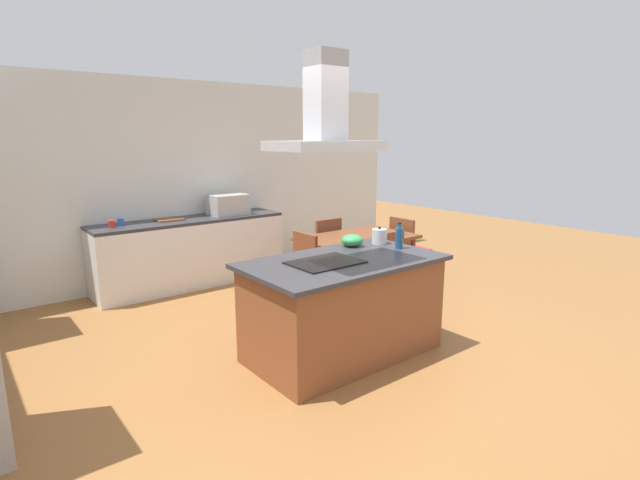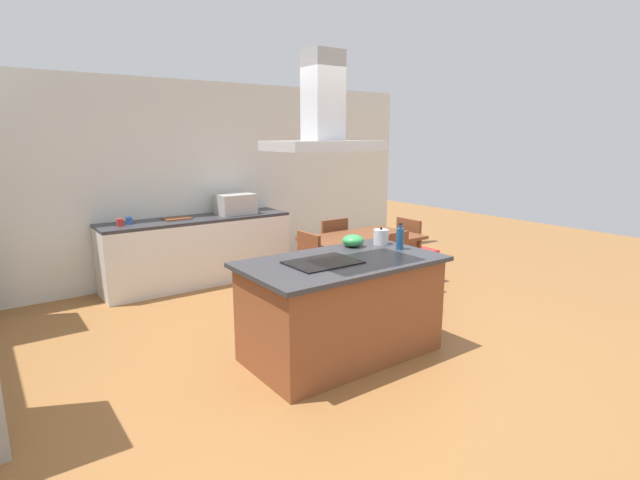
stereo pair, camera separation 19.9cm
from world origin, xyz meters
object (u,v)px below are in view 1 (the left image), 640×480
(countertop_microwave, at_px, (228,205))
(chair_facing_back_wall, at_px, (324,246))
(cooktop, at_px, (325,262))
(cutting_board, at_px, (169,220))
(chair_facing_island, at_px, (396,266))
(range_hood, at_px, (326,119))
(chair_at_left_end, at_px, (298,267))
(olive_oil_bottle, at_px, (399,237))
(dining_table, at_px, (357,243))
(coffee_mug_red, at_px, (112,224))
(mixing_bowl, at_px, (352,240))
(tea_kettle, at_px, (379,236))
(coffee_mug_blue, at_px, (121,222))
(chair_at_right_end, at_px, (406,245))

(countertop_microwave, distance_m, chair_facing_back_wall, 1.45)
(cooktop, distance_m, cutting_board, 2.94)
(chair_facing_island, bearing_deg, range_hood, -160.27)
(chair_at_left_end, height_order, chair_facing_island, same)
(olive_oil_bottle, distance_m, dining_table, 1.38)
(cooktop, distance_m, coffee_mug_red, 3.01)
(mixing_bowl, bearing_deg, countertop_microwave, 90.49)
(tea_kettle, distance_m, countertop_microwave, 2.64)
(olive_oil_bottle, height_order, range_hood, range_hood)
(chair_at_left_end, height_order, range_hood, range_hood)
(countertop_microwave, xyz_separation_m, chair_facing_back_wall, (0.89, -1.02, -0.53))
(mixing_bowl, xyz_separation_m, cutting_board, (-0.84, 2.59, -0.05))
(olive_oil_bottle, relative_size, chair_facing_back_wall, 0.29)
(cooktop, xyz_separation_m, olive_oil_bottle, (0.91, -0.01, 0.10))
(coffee_mug_red, distance_m, chair_facing_island, 3.40)
(chair_at_left_end, bearing_deg, cooktop, -115.39)
(chair_at_left_end, bearing_deg, range_hood, -115.39)
(mixing_bowl, bearing_deg, chair_facing_island, 12.53)
(chair_facing_back_wall, bearing_deg, range_hood, -128.54)
(mixing_bowl, relative_size, coffee_mug_blue, 2.40)
(cutting_board, xyz_separation_m, chair_facing_island, (1.71, -2.40, -0.40))
(cooktop, bearing_deg, mixing_bowl, 28.82)
(cutting_board, bearing_deg, chair_facing_back_wall, -31.97)
(chair_facing_island, xyz_separation_m, range_hood, (-1.48, -0.53, 1.59))
(olive_oil_bottle, relative_size, chair_facing_island, 0.29)
(tea_kettle, distance_m, dining_table, 1.14)
(cooktop, distance_m, mixing_bowl, 0.71)
(chair_facing_back_wall, bearing_deg, cutting_board, 148.03)
(coffee_mug_blue, bearing_deg, cutting_board, 1.05)
(coffee_mug_blue, distance_m, chair_at_left_end, 2.26)
(cutting_board, relative_size, chair_facing_island, 0.38)
(range_hood, bearing_deg, coffee_mug_blue, 105.98)
(dining_table, xyz_separation_m, chair_at_left_end, (-0.92, -0.00, -0.16))
(chair_at_left_end, bearing_deg, coffee_mug_red, 132.84)
(tea_kettle, bearing_deg, coffee_mug_red, 125.93)
(tea_kettle, bearing_deg, chair_at_right_end, 32.33)
(coffee_mug_red, bearing_deg, chair_at_left_end, -47.16)
(tea_kettle, xyz_separation_m, countertop_microwave, (-0.32, 2.62, 0.06))
(mixing_bowl, xyz_separation_m, countertop_microwave, (-0.02, 2.54, 0.08))
(olive_oil_bottle, bearing_deg, mixing_bowl, 129.85)
(range_hood, bearing_deg, chair_facing_island, 19.73)
(chair_facing_back_wall, bearing_deg, coffee_mug_red, 158.07)
(olive_oil_bottle, bearing_deg, countertop_microwave, 96.20)
(chair_at_right_end, relative_size, chair_facing_back_wall, 1.00)
(tea_kettle, bearing_deg, olive_oil_bottle, -91.08)
(coffee_mug_red, height_order, coffee_mug_blue, same)
(cutting_board, bearing_deg, coffee_mug_red, -173.56)
(tea_kettle, xyz_separation_m, range_hood, (-0.91, -0.26, 1.13))
(chair_at_left_end, xyz_separation_m, chair_facing_island, (0.92, -0.67, 0.00))
(cooktop, distance_m, chair_facing_island, 1.63)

